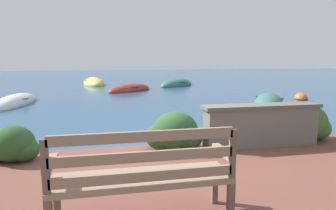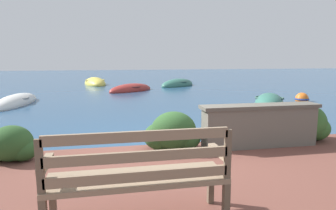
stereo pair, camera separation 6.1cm
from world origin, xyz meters
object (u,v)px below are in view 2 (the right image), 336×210
(park_bench, at_px, (138,174))
(rowboat_outer, at_px, (178,85))
(rowboat_mid, at_px, (16,103))
(mooring_buoy, at_px, (302,99))
(rowboat_distant, at_px, (95,84))
(rowboat_nearest, at_px, (269,103))
(rowboat_far, at_px, (131,90))

(park_bench, bearing_deg, rowboat_outer, 70.23)
(rowboat_mid, height_order, mooring_buoy, rowboat_mid)
(rowboat_outer, xyz_separation_m, rowboat_distant, (-5.15, 2.03, 0.00))
(rowboat_nearest, height_order, rowboat_distant, rowboat_distant)
(rowboat_distant, bearing_deg, rowboat_mid, -29.59)
(rowboat_nearest, bearing_deg, park_bench, -5.89)
(rowboat_nearest, relative_size, rowboat_far, 0.86)
(park_bench, relative_size, rowboat_nearest, 0.67)
(rowboat_mid, height_order, rowboat_distant, rowboat_distant)
(rowboat_nearest, bearing_deg, rowboat_distant, -115.75)
(park_bench, relative_size, rowboat_outer, 0.55)
(rowboat_distant, bearing_deg, rowboat_nearest, 21.36)
(rowboat_nearest, height_order, mooring_buoy, rowboat_nearest)
(rowboat_outer, relative_size, mooring_buoy, 5.21)
(park_bench, height_order, rowboat_nearest, park_bench)
(rowboat_distant, relative_size, mooring_buoy, 5.74)
(rowboat_nearest, bearing_deg, mooring_buoy, 141.53)
(rowboat_outer, relative_size, rowboat_distant, 0.91)
(rowboat_mid, xyz_separation_m, mooring_buoy, (11.21, -1.42, 0.04))
(rowboat_nearest, xyz_separation_m, rowboat_outer, (-1.56, 8.26, -0.00))
(mooring_buoy, bearing_deg, rowboat_nearest, -159.64)
(rowboat_mid, xyz_separation_m, rowboat_far, (4.66, 3.82, 0.00))
(rowboat_nearest, bearing_deg, rowboat_outer, -138.16)
(rowboat_nearest, relative_size, rowboat_outer, 0.82)
(park_bench, relative_size, rowboat_mid, 0.48)
(park_bench, height_order, mooring_buoy, park_bench)
(rowboat_mid, bearing_deg, park_bench, -151.94)
(rowboat_far, xyz_separation_m, rowboat_distant, (-2.02, 4.36, 0.01))
(rowboat_distant, distance_m, mooring_buoy, 12.87)
(park_bench, xyz_separation_m, rowboat_nearest, (5.67, 7.50, -0.64))
(park_bench, height_order, rowboat_mid, park_bench)
(rowboat_outer, height_order, mooring_buoy, rowboat_outer)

